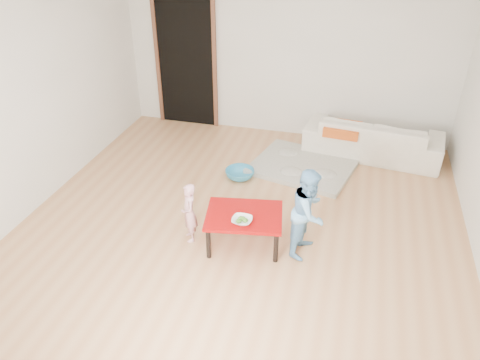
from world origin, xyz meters
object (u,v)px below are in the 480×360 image
at_px(red_table, 244,229).
at_px(child_blue, 309,212).
at_px(basin, 240,174).
at_px(sofa, 373,137).
at_px(child_pink, 189,213).
at_px(bowl, 242,221).

relative_size(red_table, child_blue, 0.81).
height_order(child_blue, basin, child_blue).
height_order(sofa, child_pink, child_pink).
bearing_deg(child_blue, bowl, 123.07).
bearing_deg(red_table, sofa, 63.04).
relative_size(sofa, bowl, 9.23).
distance_m(child_pink, basin, 1.45).
bearing_deg(child_pink, basin, 142.10).
height_order(child_pink, child_blue, child_blue).
bearing_deg(child_blue, basin, 53.59).
height_order(red_table, child_pink, child_pink).
relative_size(bowl, basin, 0.53).
xyz_separation_m(sofa, child_pink, (-1.87, -2.56, 0.06)).
xyz_separation_m(sofa, red_table, (-1.27, -2.50, -0.08)).
xyz_separation_m(child_pink, child_blue, (1.26, 0.14, 0.14)).
xyz_separation_m(sofa, child_blue, (-0.61, -2.42, 0.21)).
xyz_separation_m(child_blue, basin, (-1.07, 1.28, -0.43)).
distance_m(bowl, child_pink, 0.62).
height_order(child_pink, basin, child_pink).
bearing_deg(child_pink, child_blue, 65.59).
xyz_separation_m(red_table, bowl, (0.02, -0.15, 0.22)).
bearing_deg(child_blue, red_table, 110.35).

